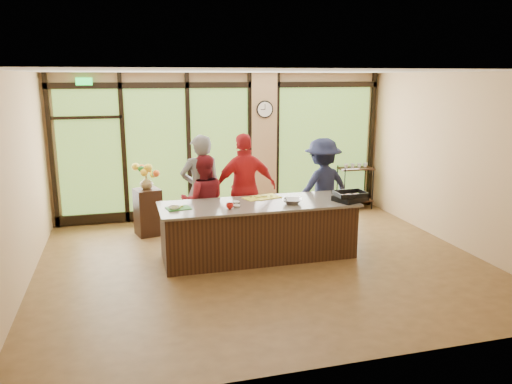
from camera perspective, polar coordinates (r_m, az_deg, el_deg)
floor at (r=8.10m, az=0.84°, el=-8.10°), size 7.00×7.00×0.00m
ceiling at (r=7.55m, az=0.92°, el=13.64°), size 7.00×7.00×0.00m
back_wall at (r=10.56m, az=-3.66°, el=5.31°), size 7.00×0.00×7.00m
left_wall at (r=7.52m, az=-25.69°, el=0.84°), size 0.00×6.00×6.00m
right_wall at (r=9.27m, az=22.18°, el=3.27°), size 0.00×6.00×6.00m
window_wall at (r=10.56m, az=-2.73°, el=4.75°), size 6.90×0.12×3.00m
island_base at (r=8.22m, az=0.27°, el=-4.51°), size 3.10×1.00×0.88m
countertop at (r=8.09m, az=0.27°, el=-1.41°), size 3.20×1.10×0.04m
wall_clock at (r=10.56m, az=1.01°, el=9.43°), size 0.36×0.04×0.36m
cook_left at (r=8.74m, az=-6.30°, el=0.16°), size 0.74×0.50×1.96m
cook_midleft at (r=8.70m, az=-6.03°, el=-1.03°), size 0.85×0.69×1.63m
cook_midright at (r=8.86m, az=-1.25°, el=0.40°), size 1.18×0.56×1.96m
cook_right at (r=9.30m, az=7.56°, el=0.50°), size 1.31×0.93×1.83m
roasting_pan at (r=8.36m, az=10.70°, el=-0.71°), size 0.60×0.54×0.09m
mixing_bowl at (r=8.08m, az=4.16°, el=-1.05°), size 0.42×0.42×0.08m
cutting_board_left at (r=7.85m, az=-8.85°, el=-1.84°), size 0.41×0.33×0.01m
cutting_board_center at (r=8.39m, az=-0.08°, el=-0.70°), size 0.45×0.39×0.01m
cutting_board_right at (r=8.48m, az=1.19°, el=-0.56°), size 0.50×0.43×0.01m
prep_bowl_near at (r=7.79m, az=-9.34°, el=-1.81°), size 0.21×0.21×0.05m
prep_bowl_mid at (r=7.83m, az=-2.26°, el=-1.62°), size 0.15×0.15×0.04m
prep_bowl_far at (r=8.10m, az=-2.32°, el=-1.16°), size 0.14×0.14×0.03m
red_ramekin at (r=7.74m, az=-3.01°, el=-1.60°), size 0.14×0.14×0.09m
flower_stand at (r=9.58m, az=-12.24°, el=-2.24°), size 0.54×0.54×0.88m
flower_vase at (r=9.45m, az=-12.41°, el=1.08°), size 0.24×0.24×0.25m
bar_cart at (r=11.43m, az=11.25°, el=1.20°), size 0.77×0.47×1.03m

